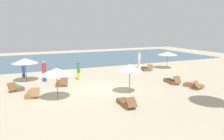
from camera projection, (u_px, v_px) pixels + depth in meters
The scene contains 18 objects.
ground_plane at pixel (100, 89), 16.70m from camera, with size 60.00×60.00×0.00m, color beige.
ocean_water at pixel (59, 60), 31.96m from camera, with size 48.00×16.00×0.06m, color #476B7F.
umbrella_0 at pixel (25, 61), 18.62m from camera, with size 2.23×2.23×2.08m.
umbrella_2 at pixel (57, 71), 13.77m from camera, with size 2.04×2.04×2.12m.
umbrella_3 at pixel (130, 67), 15.20m from camera, with size 1.73×1.73×2.14m.
umbrella_4 at pixel (167, 53), 24.81m from camera, with size 2.26×2.26×1.98m.
lounger_0 at pixel (194, 85), 17.01m from camera, with size 1.21×1.78×0.70m.
lounger_1 at pixel (126, 103), 12.99m from camera, with size 0.66×1.72×0.68m.
lounger_2 at pixel (61, 83), 17.73m from camera, with size 1.03×1.74×0.74m.
lounger_3 at pixel (146, 69), 24.01m from camera, with size 1.08×1.75×0.74m.
lounger_4 at pixel (32, 94), 14.82m from camera, with size 1.02×1.76×0.72m.
lounger_5 at pixel (16, 88), 16.37m from camera, with size 1.19×1.76×0.71m.
lounger_6 at pixel (171, 81), 18.36m from camera, with size 0.76×1.71×0.72m.
person_0 at pixel (139, 60), 25.19m from camera, with size 0.39×0.39×1.95m.
person_2 at pixel (23, 68), 20.47m from camera, with size 0.39×0.39×1.79m.
person_3 at pixel (79, 71), 19.37m from camera, with size 0.38×0.38×1.65m.
person_4 at pixel (44, 71), 18.80m from camera, with size 0.51×0.51×1.83m.
surfboard at pixel (128, 71), 23.50m from camera, with size 0.96×2.15×0.07m.
Camera 1 is at (-5.65, -15.12, 4.62)m, focal length 34.45 mm.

